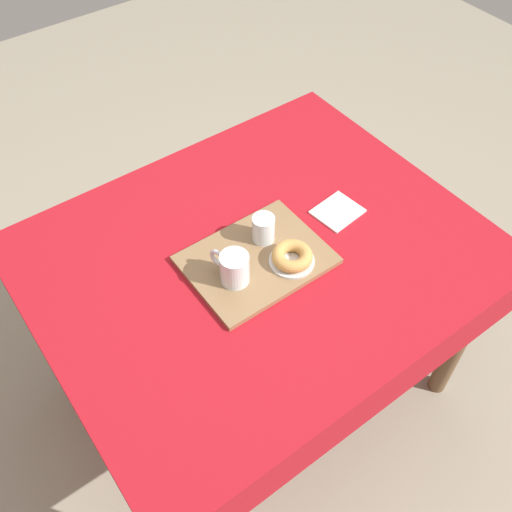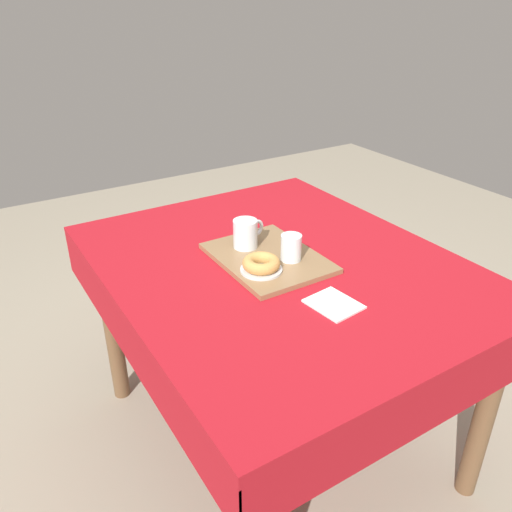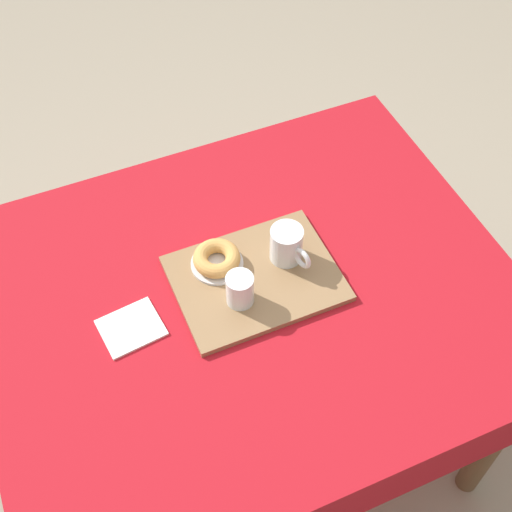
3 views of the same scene
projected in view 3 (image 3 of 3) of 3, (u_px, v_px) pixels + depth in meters
name	position (u px, v px, depth m)	size (l,w,h in m)	color
ground_plane	(251.00, 428.00, 2.22)	(6.00, 6.00, 0.00)	gray
dining_table	(250.00, 315.00, 1.70)	(1.25, 1.02, 0.75)	#A8141E
serving_tray	(256.00, 278.00, 1.64)	(0.38, 0.29, 0.02)	olive
tea_mug_left	(287.00, 245.00, 1.64)	(0.08, 0.12, 0.09)	white
water_glass_near	(240.00, 290.00, 1.56)	(0.06, 0.06, 0.08)	white
donut_plate_left	(217.00, 264.00, 1.65)	(0.13, 0.13, 0.01)	silver
sugar_donut_left	(217.00, 258.00, 1.64)	(0.11, 0.11, 0.04)	tan
paper_napkin	(131.00, 328.00, 1.56)	(0.13, 0.11, 0.01)	white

